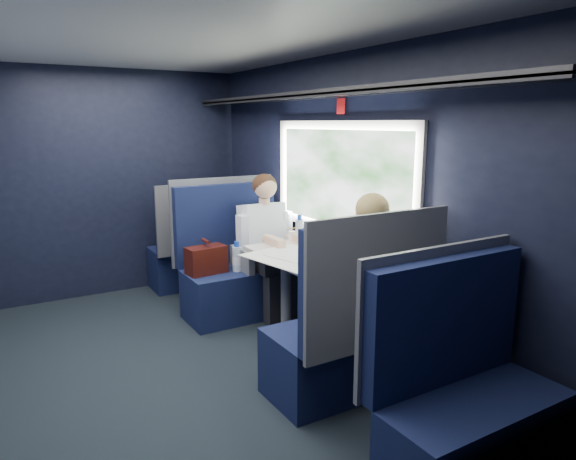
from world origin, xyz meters
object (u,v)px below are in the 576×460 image
bottle_small (300,230)px  seat_bay_far (350,336)px  seat_row_front (200,250)px  woman (366,277)px  man (268,239)px  cup (292,236)px  seat_bay_near (234,270)px  laptop (332,242)px  seat_row_back (464,401)px  table (302,263)px

bottle_small → seat_bay_far: bearing=-107.2°
seat_row_front → woman: 2.54m
man → cup: size_ratio=15.24×
seat_row_front → bottle_small: bearing=-75.1°
bottle_small → cup: (-0.03, 0.08, -0.06)m
seat_bay_near → bottle_small: 0.77m
woman → laptop: woman is taller
seat_bay_near → man: 0.43m
man → bottle_small: man is taller
man → woman: (0.00, -1.41, 0.01)m
man → bottle_small: bearing=-68.6°
seat_bay_near → man: bearing=-33.2°
seat_row_back → woman: bearing=77.1°
laptop → seat_row_front: bearing=104.5°
table → laptop: laptop is taller
seat_row_back → bottle_small: bearing=80.0°
seat_bay_near → seat_row_back: seat_bay_near is taller
laptop → table: bearing=178.5°
laptop → bottle_small: (-0.08, 0.37, 0.04)m
table → seat_row_front: 1.82m
table → seat_bay_far: (-0.18, -0.87, -0.25)m
table → seat_row_front: bearing=95.8°
seat_row_front → seat_row_back: same height
table → seat_bay_far: bearing=-101.8°
cup → table: bearing=-111.5°
table → cup: bearing=68.5°
seat_bay_far → woman: (0.25, 0.17, 0.31)m
man → bottle_small: (0.13, -0.34, 0.13)m
table → seat_bay_far: seat_bay_far is taller
seat_row_back → cup: bearing=81.0°
seat_row_front → bottle_small: seat_row_front is taller
seat_bay_far → laptop: 1.06m
seat_bay_far → seat_row_front: bearing=90.0°
table → woman: (0.07, -0.71, 0.06)m
seat_bay_near → laptop: (0.48, -0.88, 0.38)m
table → bottle_small: 0.45m
seat_bay_far → seat_row_back: size_ratio=1.09×
seat_bay_near → seat_row_front: bearing=89.1°
woman → bottle_small: (0.13, 1.07, 0.12)m
seat_bay_near → bottle_small: size_ratio=5.19×
seat_bay_near → laptop: seat_bay_near is taller
seat_row_front → seat_row_back: size_ratio=1.00×
seat_bay_near → seat_row_back: 2.67m
seat_row_back → laptop: bearing=75.4°
table → seat_row_front: seat_row_front is taller
seat_bay_far → woman: bearing=33.8°
seat_bay_far → bottle_small: bearing=72.8°
table → man: (0.07, 0.70, 0.06)m
seat_row_front → man: bearing=-77.2°
seat_row_front → man: 1.17m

